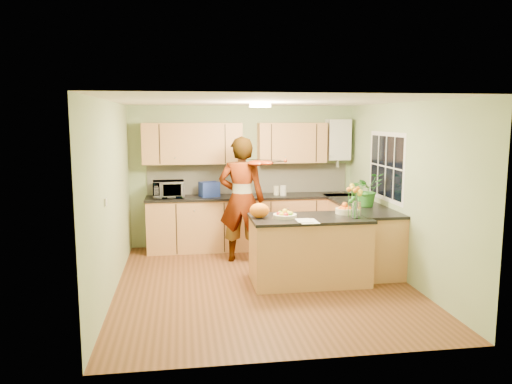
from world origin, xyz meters
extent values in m
plane|color=#593319|center=(0.00, 0.00, 0.00)|extent=(4.50, 4.50, 0.00)
cube|color=white|center=(0.00, 0.00, 2.50)|extent=(4.00, 4.50, 0.02)
cube|color=#90A777|center=(0.00, 2.25, 1.25)|extent=(4.00, 0.02, 2.50)
cube|color=#90A777|center=(0.00, -2.25, 1.25)|extent=(4.00, 0.02, 2.50)
cube|color=#90A777|center=(-2.00, 0.00, 1.25)|extent=(0.02, 4.50, 2.50)
cube|color=#90A777|center=(2.00, 0.00, 1.25)|extent=(0.02, 4.50, 2.50)
cube|color=tan|center=(0.10, 1.95, 0.45)|extent=(3.60, 0.60, 0.90)
cube|color=black|center=(0.10, 1.94, 0.92)|extent=(3.64, 0.62, 0.04)
cube|color=tan|center=(1.70, 0.85, 0.45)|extent=(0.60, 2.20, 0.90)
cube|color=black|center=(1.69, 0.85, 0.92)|extent=(0.62, 2.24, 0.04)
cube|color=beige|center=(0.10, 2.23, 1.20)|extent=(3.60, 0.02, 0.52)
cube|color=tan|center=(-0.90, 2.08, 1.85)|extent=(1.70, 0.34, 0.70)
cube|color=tan|center=(0.85, 2.08, 1.85)|extent=(1.20, 0.34, 0.70)
cube|color=silver|center=(1.70, 2.09, 1.90)|extent=(0.40, 0.30, 0.72)
cylinder|color=#BBBBC0|center=(1.70, 2.09, 1.50)|extent=(0.06, 0.06, 0.20)
cube|color=silver|center=(1.99, 0.60, 1.55)|extent=(0.01, 1.30, 1.05)
cube|color=black|center=(1.99, 0.60, 1.55)|extent=(0.01, 1.18, 0.92)
cube|color=silver|center=(-1.99, -0.60, 1.30)|extent=(0.02, 0.09, 0.09)
cylinder|color=#FFEABF|center=(0.00, 0.30, 2.46)|extent=(0.30, 0.30, 0.06)
cylinder|color=silver|center=(0.00, 0.30, 2.49)|extent=(0.10, 0.10, 0.02)
cube|color=tan|center=(0.64, -0.04, 0.45)|extent=(1.59, 0.79, 0.89)
cube|color=black|center=(0.64, -0.04, 0.91)|extent=(1.63, 0.83, 0.04)
cylinder|color=beige|center=(0.29, -0.04, 0.96)|extent=(0.32, 0.32, 0.05)
cylinder|color=beige|center=(1.19, 0.11, 0.97)|extent=(0.26, 0.26, 0.08)
cylinder|color=silver|center=(1.24, -0.22, 1.05)|extent=(0.12, 0.12, 0.23)
ellipsoid|color=orange|center=(-0.05, 0.01, 1.03)|extent=(0.32, 0.29, 0.20)
cube|color=white|center=(0.54, -0.34, 0.94)|extent=(0.24, 0.33, 0.01)
imported|color=#DFA589|center=(-0.16, 1.16, 1.00)|extent=(0.82, 0.64, 2.00)
imported|color=silver|center=(-1.32, 1.92, 1.08)|extent=(0.54, 0.38, 0.29)
cube|color=#203595|center=(-0.63, 1.96, 1.07)|extent=(0.37, 0.32, 0.25)
cylinder|color=#BBBBC0|center=(0.08, 1.96, 1.06)|extent=(0.18, 0.18, 0.24)
sphere|color=black|center=(0.08, 1.96, 1.23)|extent=(0.09, 0.09, 0.09)
cylinder|color=beige|center=(0.55, 1.96, 1.02)|extent=(0.13, 0.13, 0.16)
cylinder|color=silver|center=(0.66, 1.89, 1.03)|extent=(0.14, 0.14, 0.17)
imported|color=#2F7A28|center=(1.70, 0.61, 1.20)|extent=(0.55, 0.51, 0.52)
camera|label=1|loc=(-1.08, -6.59, 2.27)|focal=35.00mm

